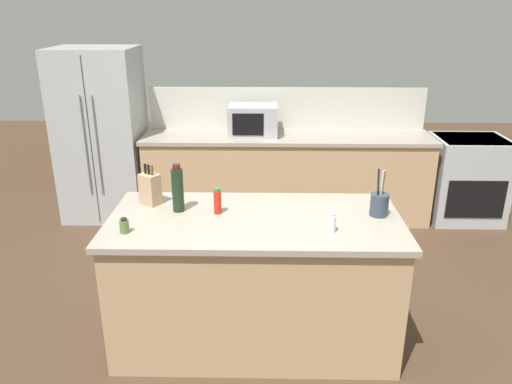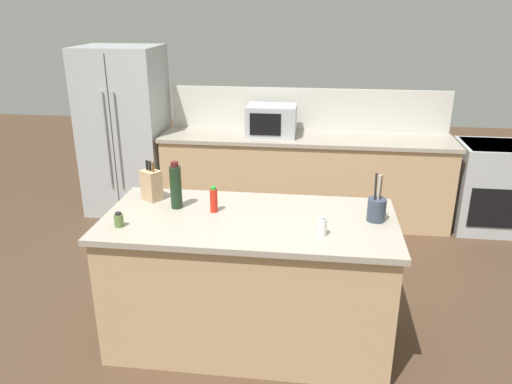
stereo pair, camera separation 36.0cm
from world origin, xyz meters
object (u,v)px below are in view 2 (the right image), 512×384
at_px(hot_sauce_bottle, 214,200).
at_px(range_oven, 493,186).
at_px(spice_jar_oregano, 119,220).
at_px(utensil_crock, 377,209).
at_px(knife_block, 151,185).
at_px(refrigerator, 125,131).
at_px(microwave, 272,121).
at_px(salt_shaker, 322,226).
at_px(wine_bottle, 176,186).

bearing_deg(hot_sauce_bottle, range_oven, 40.10).
bearing_deg(hot_sauce_bottle, spice_jar_oregano, -150.11).
bearing_deg(utensil_crock, knife_block, 173.82).
relative_size(refrigerator, utensil_crock, 5.76).
relative_size(knife_block, utensil_crock, 0.91).
xyz_separation_m(microwave, spice_jar_oregano, (-0.73, -2.44, -0.12)).
bearing_deg(knife_block, salt_shaker, 13.63).
relative_size(spice_jar_oregano, wine_bottle, 0.29).
height_order(range_oven, utensil_crock, utensil_crock).
bearing_deg(refrigerator, salt_shaker, -48.07).
relative_size(microwave, wine_bottle, 1.56).
distance_m(range_oven, knife_block, 3.64).
xyz_separation_m(refrigerator, knife_block, (0.99, -2.02, 0.13)).
height_order(refrigerator, range_oven, refrigerator).
height_order(hot_sauce_bottle, wine_bottle, wine_bottle).
xyz_separation_m(refrigerator, microwave, (1.65, -0.05, 0.18)).
relative_size(microwave, utensil_crock, 1.61).
distance_m(microwave, hot_sauce_bottle, 2.13).
relative_size(refrigerator, hot_sauce_bottle, 10.31).
distance_m(range_oven, spice_jar_oregano, 3.95).
bearing_deg(refrigerator, microwave, -1.78).
distance_m(refrigerator, hot_sauce_bottle, 2.63).
bearing_deg(refrigerator, spice_jar_oregano, -69.63).
bearing_deg(wine_bottle, utensil_crock, -2.09).
bearing_deg(microwave, refrigerator, 178.22).
xyz_separation_m(utensil_crock, wine_bottle, (-1.35, 0.05, 0.07)).
bearing_deg(spice_jar_oregano, salt_shaker, 1.78).
distance_m(knife_block, hot_sauce_bottle, 0.51).
height_order(refrigerator, microwave, refrigerator).
bearing_deg(utensil_crock, microwave, 112.74).
distance_m(refrigerator, wine_bottle, 2.46).
relative_size(utensil_crock, wine_bottle, 0.96).
bearing_deg(hot_sauce_bottle, microwave, 85.13).
distance_m(microwave, wine_bottle, 2.14).
xyz_separation_m(utensil_crock, hot_sauce_bottle, (-1.08, 0.01, 0.00)).
relative_size(knife_block, spice_jar_oregano, 3.01).
xyz_separation_m(microwave, utensil_crock, (0.90, -2.14, -0.08)).
bearing_deg(knife_block, range_oven, 66.37).
relative_size(utensil_crock, spice_jar_oregano, 3.33).
xyz_separation_m(refrigerator, wine_bottle, (1.20, -2.14, 0.17)).
height_order(salt_shaker, hot_sauce_bottle, hot_sauce_bottle).
distance_m(salt_shaker, wine_bottle, 1.05).
xyz_separation_m(salt_shaker, hot_sauce_bottle, (-0.73, 0.27, 0.03)).
bearing_deg(utensil_crock, spice_jar_oregano, -169.44).
relative_size(refrigerator, salt_shaker, 15.35).
bearing_deg(spice_jar_oregano, wine_bottle, 51.77).
bearing_deg(wine_bottle, hot_sauce_bottle, -7.87).
height_order(utensil_crock, wine_bottle, wine_bottle).
bearing_deg(knife_block, spice_jar_oregano, -64.14).
distance_m(microwave, knife_block, 2.08).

